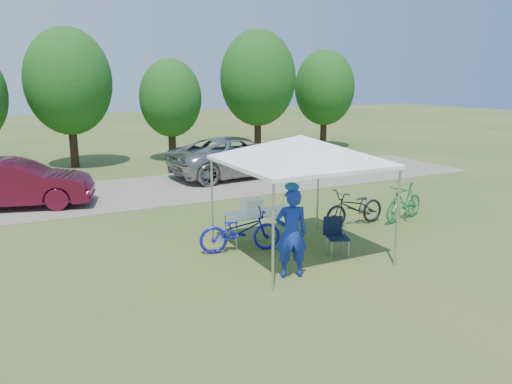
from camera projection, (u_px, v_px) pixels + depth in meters
ground at (299, 254)px, 11.41m from camera, size 100.00×100.00×0.00m
gravel_strip at (184, 187)px, 18.36m from camera, size 24.00×5.00×0.02m
canopy at (301, 139)px, 10.81m from camera, size 4.53×4.53×3.00m
treeline at (132, 87)px, 22.69m from camera, size 24.89×4.28×6.30m
folding_table at (262, 213)px, 12.20m from camera, size 1.80×0.75×0.74m
folding_chair at (335, 232)px, 11.32m from camera, size 0.56×0.58×0.86m
cooler at (252, 206)px, 12.03m from camera, size 0.47×0.32×0.34m
ice_cream_cup at (274, 210)px, 12.28m from camera, size 0.08×0.08×0.06m
cyclist at (291, 233)px, 9.94m from camera, size 0.76×0.61×1.83m
bike_blue at (240, 231)px, 11.49m from camera, size 2.00×1.08×1.00m
bike_green at (404, 202)px, 14.01m from camera, size 1.81×0.95×1.05m
bike_dark at (355, 208)px, 13.49m from camera, size 1.98×0.80×1.02m
minivan at (239, 156)px, 20.21m from camera, size 5.95×3.12×1.60m
sedan at (15, 184)px, 15.28m from camera, size 4.81×2.71×1.50m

